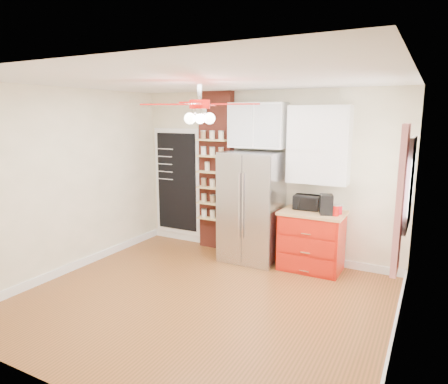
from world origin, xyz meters
The scene contains 21 objects.
floor centered at (0.00, 0.00, 0.00)m, with size 4.50×4.50×0.00m, color brown.
ceiling centered at (0.00, 0.00, 2.70)m, with size 4.50×4.50×0.00m, color white.
wall_back centered at (0.00, 2.00, 1.35)m, with size 4.50×0.02×2.70m, color #F9EBC8.
wall_front centered at (0.00, -2.00, 1.35)m, with size 4.50×0.02×2.70m, color #F9EBC8.
wall_left centered at (-2.25, 0.00, 1.35)m, with size 0.02×4.00×2.70m, color #F9EBC8.
wall_right centered at (2.25, 0.00, 1.35)m, with size 0.02×4.00×2.70m, color #F9EBC8.
chalkboard centered at (-1.70, 1.96, 1.10)m, with size 0.95×0.05×1.95m.
brick_pillar centered at (-0.85, 1.92, 1.35)m, with size 0.60×0.16×2.70m, color maroon.
fridge centered at (-0.05, 1.63, 0.88)m, with size 0.90×0.70×1.75m, color #BDBCC2.
upper_glass_cabinet centered at (-0.05, 1.82, 2.15)m, with size 0.90×0.35×0.70m, color white.
red_cabinet centered at (0.92, 1.68, 0.45)m, with size 0.94×0.64×0.90m.
upper_shelf_unit centered at (0.92, 1.85, 1.88)m, with size 0.90×0.30×1.15m, color white.
window centered at (2.23, 0.90, 1.55)m, with size 0.04×0.75×1.05m, color white.
curtain centered at (2.18, 0.35, 1.45)m, with size 0.06×0.40×1.55m, color red.
ceiling_fan centered at (0.00, 0.00, 2.42)m, with size 1.40×1.40×0.44m.
toaster_oven centered at (0.80, 1.77, 1.01)m, with size 0.39×0.26×0.22m, color black.
coffee_maker centered at (1.13, 1.61, 1.04)m, with size 0.17×0.22×0.29m, color black.
canister_left centered at (1.28, 1.58, 0.97)m, with size 0.09×0.09×0.15m, color #BC0E0A.
canister_right centered at (1.29, 1.71, 0.96)m, with size 0.10×0.10×0.12m, color red.
pantry_jar_oats centered at (-0.96, 1.80, 1.44)m, with size 0.08×0.08×0.14m, color beige.
pantry_jar_beans centered at (-0.67, 1.81, 1.44)m, with size 0.08×0.08×0.13m, color olive.
Camera 1 is at (2.46, -4.02, 2.30)m, focal length 32.00 mm.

